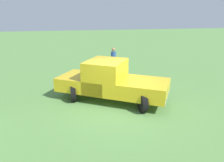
{
  "coord_description": "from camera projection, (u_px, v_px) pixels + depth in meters",
  "views": [
    {
      "loc": [
        8.05,
        -1.89,
        3.82
      ],
      "look_at": [
        -0.8,
        -0.04,
        0.9
      ],
      "focal_mm": 34.39,
      "sensor_mm": 36.0,
      "label": 1
    }
  ],
  "objects": [
    {
      "name": "person_bystander",
      "position": [
        113.0,
        59.0,
        13.56
      ],
      "size": [
        0.45,
        0.45,
        1.7
      ],
      "rotation": [
        0.0,
        0.0,
        0.94
      ],
      "color": "navy",
      "rests_on": "ground_plane"
    },
    {
      "name": "ground_plane",
      "position": [
        117.0,
        107.0,
        9.04
      ],
      "size": [
        80.0,
        80.0,
        0.0
      ],
      "primitive_type": "plane",
      "color": "#5B8C47"
    },
    {
      "name": "traffic_cone",
      "position": [
        86.0,
        73.0,
        13.08
      ],
      "size": [
        0.32,
        0.32,
        0.55
      ],
      "primitive_type": "cone",
      "color": "orange",
      "rests_on": "ground_plane"
    },
    {
      "name": "pickup_truck",
      "position": [
        109.0,
        80.0,
        9.54
      ],
      "size": [
        4.12,
        5.1,
        1.8
      ],
      "rotation": [
        0.0,
        0.0,
        1.01
      ],
      "color": "black",
      "rests_on": "ground_plane"
    }
  ]
}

